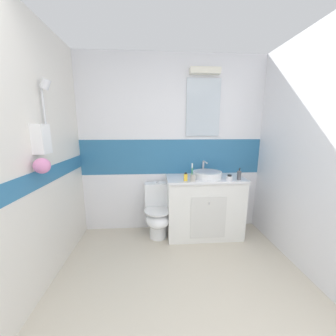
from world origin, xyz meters
The scene contains 11 objects.
ground_plane centered at (0.00, 1.20, -0.02)m, with size 3.20×3.48×0.04m, color beige.
wall_back_tiled centered at (0.01, 2.45, 1.26)m, with size 3.20×0.20×2.50m.
wall_left_shower_alcove centered at (-1.35, 1.20, 1.25)m, with size 0.25×3.48×2.50m.
wall_right_plain centered at (1.35, 1.20, 1.25)m, with size 0.10×3.48×2.50m, color white.
vanity_cabinet centered at (0.43, 2.15, 0.43)m, with size 1.05×0.52×0.85m.
sink_basin centered at (0.45, 2.14, 0.90)m, with size 0.39×0.44×0.20m.
toilet centered at (-0.22, 2.15, 0.35)m, with size 0.37×0.50×0.76m.
toothbrush_cup centered at (0.22, 1.97, 0.91)m, with size 0.06×0.06×0.23m.
soap_dispenser centered at (0.84, 1.99, 0.91)m, with size 0.05×0.05×0.16m.
perfume_flask_small centered at (0.13, 1.98, 0.90)m, with size 0.04×0.03×0.11m.
hair_gel_jar centered at (0.70, 1.98, 0.88)m, with size 0.08×0.08×0.07m.
Camera 1 is at (-0.26, -0.40, 1.51)m, focal length 20.87 mm.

